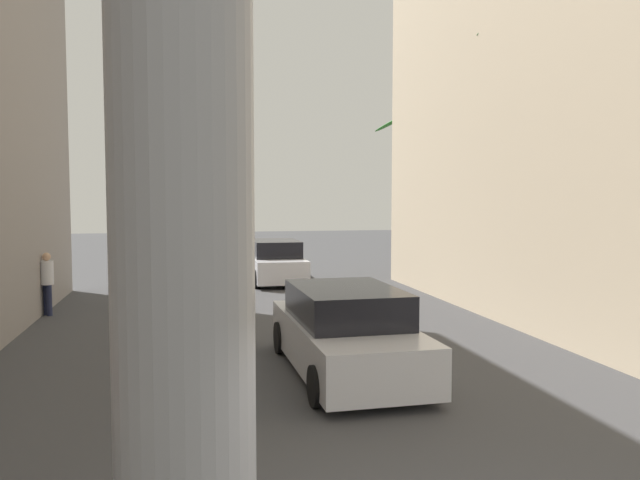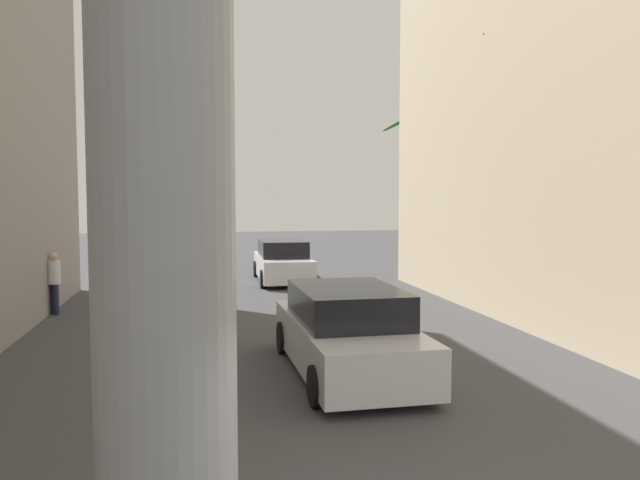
{
  "view_description": "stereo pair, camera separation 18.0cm",
  "coord_description": "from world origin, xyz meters",
  "px_view_note": "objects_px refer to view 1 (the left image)",
  "views": [
    {
      "loc": [
        -2.01,
        -3.97,
        3.17
      ],
      "look_at": [
        0.0,
        5.41,
        2.51
      ],
      "focal_mm": 35.0,
      "sensor_mm": 36.0,
      "label": 1
    },
    {
      "loc": [
        -1.84,
        -4.0,
        3.17
      ],
      "look_at": [
        0.0,
        5.41,
        2.51
      ],
      "focal_mm": 35.0,
      "sensor_mm": 36.0,
      "label": 2
    }
  ],
  "objects_px": {
    "car_lead": "(346,333)",
    "pedestrian_far_left": "(47,279)",
    "car_far": "(276,262)",
    "palm_tree_mid_right": "(529,117)",
    "palm_tree_far_right": "(414,178)"
  },
  "relations": [
    {
      "from": "palm_tree_far_right",
      "to": "car_lead",
      "type": "bearing_deg",
      "value": -115.23
    },
    {
      "from": "car_far",
      "to": "pedestrian_far_left",
      "type": "relative_size",
      "value": 2.73
    },
    {
      "from": "car_lead",
      "to": "pedestrian_far_left",
      "type": "height_order",
      "value": "pedestrian_far_left"
    },
    {
      "from": "car_lead",
      "to": "car_far",
      "type": "relative_size",
      "value": 1.04
    },
    {
      "from": "car_lead",
      "to": "car_far",
      "type": "bearing_deg",
      "value": 87.77
    },
    {
      "from": "car_lead",
      "to": "pedestrian_far_left",
      "type": "xyz_separation_m",
      "value": [
        -6.45,
        7.0,
        0.25
      ]
    },
    {
      "from": "car_lead",
      "to": "pedestrian_far_left",
      "type": "distance_m",
      "value": 9.53
    },
    {
      "from": "car_far",
      "to": "palm_tree_far_right",
      "type": "relative_size",
      "value": 0.69
    },
    {
      "from": "car_lead",
      "to": "palm_tree_mid_right",
      "type": "bearing_deg",
      "value": 35.1
    },
    {
      "from": "car_far",
      "to": "pedestrian_far_left",
      "type": "height_order",
      "value": "pedestrian_far_left"
    },
    {
      "from": "car_far",
      "to": "palm_tree_mid_right",
      "type": "distance_m",
      "value": 10.83
    },
    {
      "from": "palm_tree_mid_right",
      "to": "palm_tree_far_right",
      "type": "relative_size",
      "value": 1.26
    },
    {
      "from": "palm_tree_mid_right",
      "to": "palm_tree_far_right",
      "type": "height_order",
      "value": "palm_tree_mid_right"
    },
    {
      "from": "palm_tree_far_right",
      "to": "palm_tree_mid_right",
      "type": "bearing_deg",
      "value": -91.42
    },
    {
      "from": "car_lead",
      "to": "palm_tree_mid_right",
      "type": "relative_size",
      "value": 0.57
    }
  ]
}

